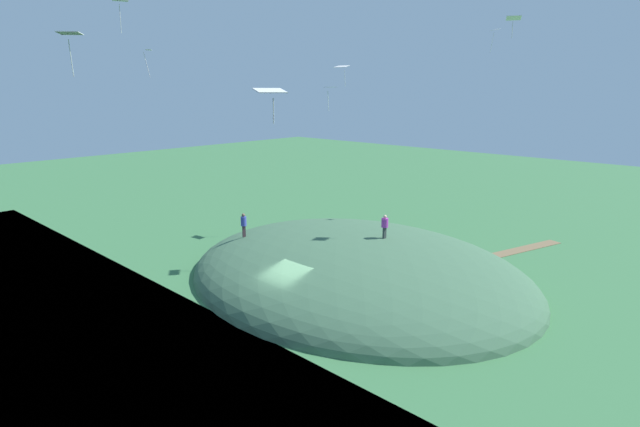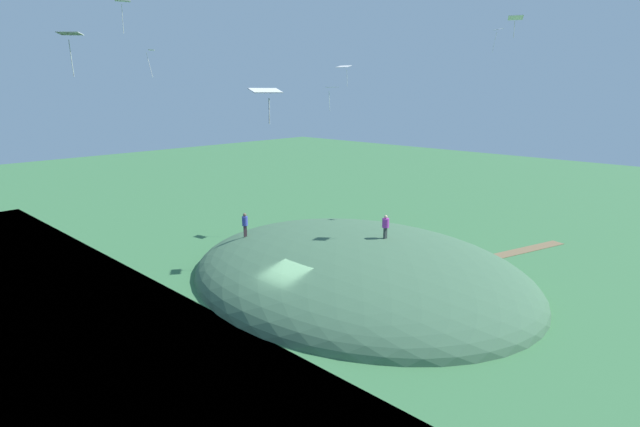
{
  "view_description": "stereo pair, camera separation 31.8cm",
  "coord_description": "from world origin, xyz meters",
  "px_view_note": "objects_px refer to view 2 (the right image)",
  "views": [
    {
      "loc": [
        -18.28,
        -19.8,
        12.61
      ],
      "look_at": [
        1.83,
        -1.13,
        5.69
      ],
      "focal_mm": 27.25,
      "sensor_mm": 36.0,
      "label": 1
    },
    {
      "loc": [
        -18.06,
        -20.03,
        12.61
      ],
      "look_at": [
        1.83,
        -1.13,
        5.69
      ],
      "focal_mm": 27.25,
      "sensor_mm": 36.0,
      "label": 2
    }
  ],
  "objects_px": {
    "kite_2": "(123,3)",
    "kite_7": "(344,67)",
    "person_near_shore": "(386,224)",
    "kite_5": "(332,88)",
    "kite_0": "(151,53)",
    "kite_6": "(70,36)",
    "kite_9": "(516,18)",
    "kite_4": "(266,92)",
    "person_walking_path": "(245,222)",
    "kite_1": "(498,31)"
  },
  "relations": [
    {
      "from": "kite_0",
      "to": "kite_2",
      "type": "distance_m",
      "value": 6.14
    },
    {
      "from": "kite_5",
      "to": "kite_6",
      "type": "relative_size",
      "value": 0.85
    },
    {
      "from": "kite_6",
      "to": "kite_9",
      "type": "xyz_separation_m",
      "value": [
        23.66,
        -9.99,
        2.13
      ]
    },
    {
      "from": "kite_5",
      "to": "person_walking_path",
      "type": "bearing_deg",
      "value": 130.66
    },
    {
      "from": "kite_6",
      "to": "kite_2",
      "type": "bearing_deg",
      "value": 54.28
    },
    {
      "from": "kite_0",
      "to": "kite_5",
      "type": "relative_size",
      "value": 1.34
    },
    {
      "from": "person_near_shore",
      "to": "kite_0",
      "type": "height_order",
      "value": "kite_0"
    },
    {
      "from": "kite_1",
      "to": "kite_9",
      "type": "distance_m",
      "value": 6.9
    },
    {
      "from": "person_near_shore",
      "to": "kite_5",
      "type": "bearing_deg",
      "value": 97.71
    },
    {
      "from": "kite_0",
      "to": "kite_6",
      "type": "relative_size",
      "value": 1.14
    },
    {
      "from": "kite_2",
      "to": "kite_7",
      "type": "relative_size",
      "value": 1.22
    },
    {
      "from": "kite_1",
      "to": "kite_4",
      "type": "height_order",
      "value": "kite_1"
    },
    {
      "from": "kite_2",
      "to": "kite_9",
      "type": "distance_m",
      "value": 26.22
    },
    {
      "from": "person_near_shore",
      "to": "kite_5",
      "type": "height_order",
      "value": "kite_5"
    },
    {
      "from": "kite_5",
      "to": "person_near_shore",
      "type": "bearing_deg",
      "value": -84.78
    },
    {
      "from": "kite_4",
      "to": "kite_9",
      "type": "distance_m",
      "value": 23.02
    },
    {
      "from": "kite_1",
      "to": "kite_4",
      "type": "distance_m",
      "value": 29.19
    },
    {
      "from": "kite_2",
      "to": "kite_9",
      "type": "xyz_separation_m",
      "value": [
        15.87,
        -20.82,
        -1.4
      ]
    },
    {
      "from": "kite_1",
      "to": "kite_5",
      "type": "relative_size",
      "value": 1.07
    },
    {
      "from": "kite_4",
      "to": "kite_9",
      "type": "relative_size",
      "value": 0.83
    },
    {
      "from": "kite_2",
      "to": "kite_7",
      "type": "xyz_separation_m",
      "value": [
        16.01,
        -6.3,
        -3.91
      ]
    },
    {
      "from": "person_near_shore",
      "to": "kite_1",
      "type": "xyz_separation_m",
      "value": [
        12.51,
        -0.98,
        13.14
      ]
    },
    {
      "from": "kite_0",
      "to": "kite_9",
      "type": "distance_m",
      "value": 27.47
    },
    {
      "from": "kite_4",
      "to": "kite_6",
      "type": "height_order",
      "value": "kite_6"
    },
    {
      "from": "kite_0",
      "to": "kite_1",
      "type": "bearing_deg",
      "value": -49.49
    },
    {
      "from": "kite_2",
      "to": "kite_7",
      "type": "distance_m",
      "value": 17.64
    },
    {
      "from": "person_walking_path",
      "to": "kite_9",
      "type": "relative_size",
      "value": 1.34
    },
    {
      "from": "kite_2",
      "to": "kite_9",
      "type": "height_order",
      "value": "kite_2"
    },
    {
      "from": "person_walking_path",
      "to": "kite_1",
      "type": "distance_m",
      "value": 24.31
    },
    {
      "from": "person_near_shore",
      "to": "kite_9",
      "type": "relative_size",
      "value": 1.21
    },
    {
      "from": "kite_1",
      "to": "kite_9",
      "type": "bearing_deg",
      "value": -147.03
    },
    {
      "from": "kite_0",
      "to": "person_near_shore",
      "type": "bearing_deg",
      "value": -74.98
    },
    {
      "from": "person_walking_path",
      "to": "kite_9",
      "type": "height_order",
      "value": "kite_9"
    },
    {
      "from": "person_walking_path",
      "to": "kite_1",
      "type": "bearing_deg",
      "value": 169.51
    },
    {
      "from": "person_walking_path",
      "to": "kite_2",
      "type": "bearing_deg",
      "value": -34.55
    },
    {
      "from": "kite_4",
      "to": "person_walking_path",
      "type": "bearing_deg",
      "value": 54.97
    },
    {
      "from": "kite_1",
      "to": "kite_7",
      "type": "xyz_separation_m",
      "value": [
        -5.65,
        10.77,
        -2.49
      ]
    },
    {
      "from": "person_near_shore",
      "to": "kite_9",
      "type": "bearing_deg",
      "value": -32.71
    },
    {
      "from": "kite_6",
      "to": "kite_7",
      "type": "xyz_separation_m",
      "value": [
        23.8,
        4.53,
        -0.38
      ]
    },
    {
      "from": "kite_0",
      "to": "kite_7",
      "type": "bearing_deg",
      "value": -39.68
    },
    {
      "from": "kite_1",
      "to": "kite_7",
      "type": "relative_size",
      "value": 0.99
    },
    {
      "from": "kite_0",
      "to": "kite_6",
      "type": "bearing_deg",
      "value": -128.39
    },
    {
      "from": "person_near_shore",
      "to": "kite_4",
      "type": "relative_size",
      "value": 1.45
    },
    {
      "from": "person_near_shore",
      "to": "kite_7",
      "type": "relative_size",
      "value": 0.92
    },
    {
      "from": "kite_4",
      "to": "kite_9",
      "type": "height_order",
      "value": "kite_9"
    },
    {
      "from": "kite_2",
      "to": "kite_4",
      "type": "xyz_separation_m",
      "value": [
        -6.62,
        -22.68,
        -5.92
      ]
    },
    {
      "from": "kite_0",
      "to": "kite_4",
      "type": "distance_m",
      "value": 28.64
    },
    {
      "from": "person_walking_path",
      "to": "kite_2",
      "type": "distance_m",
      "value": 17.29
    },
    {
      "from": "kite_7",
      "to": "kite_5",
      "type": "bearing_deg",
      "value": -144.48
    },
    {
      "from": "kite_2",
      "to": "kite_5",
      "type": "xyz_separation_m",
      "value": [
        8.74,
        -11.49,
        -5.69
      ]
    }
  ]
}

